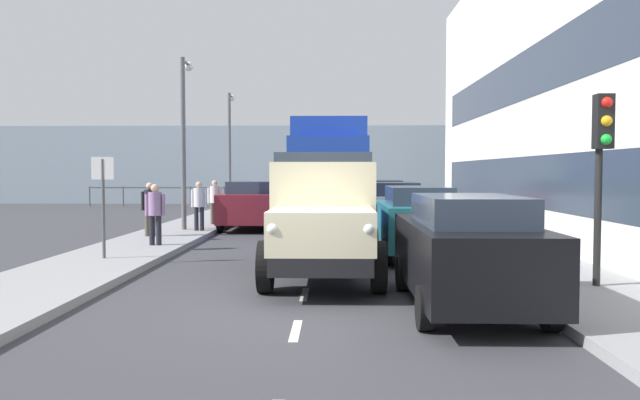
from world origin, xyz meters
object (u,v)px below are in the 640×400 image
object	(u,v)px
truck_vintage_cream	(323,219)
pedestrian_in_dark_coat	(150,205)
pedestrian_near_railing	(215,198)
lorry_cargo_blue	(329,172)
street_sign	(103,189)
car_maroon_oppositeside_0	(251,204)
car_white_kerbside_2	(394,207)
car_black_kerbside_near	(466,250)
car_red_kerbside_3	(383,200)
lamp_post_promenade	(184,126)
car_teal_kerbside_1	(417,221)
pedestrian_by_lamp	(155,209)
traffic_light_near	(602,148)
pedestrian_with_bag	(199,202)
lamp_post_far	(230,140)

from	to	relation	value
truck_vintage_cream	pedestrian_in_dark_coat	distance (m)	8.32
pedestrian_in_dark_coat	pedestrian_near_railing	xyz separation A→B (m)	(-1.12, -4.21, 0.01)
lorry_cargo_blue	pedestrian_in_dark_coat	bearing A→B (deg)	34.51
lorry_cargo_blue	street_sign	xyz separation A→B (m)	(4.94, 8.30, -0.39)
street_sign	pedestrian_in_dark_coat	bearing A→B (deg)	-85.50
car_maroon_oppositeside_0	car_white_kerbside_2	bearing A→B (deg)	161.85
car_black_kerbside_near	car_maroon_oppositeside_0	bearing A→B (deg)	-68.66
car_red_kerbside_3	lamp_post_promenade	xyz separation A→B (m)	(7.00, 4.71, 2.70)
car_teal_kerbside_1	car_maroon_oppositeside_0	world-z (taller)	same
car_maroon_oppositeside_0	pedestrian_near_railing	xyz separation A→B (m)	(1.38, -0.33, 0.19)
car_teal_kerbside_1	car_maroon_oppositeside_0	bearing A→B (deg)	-55.41
car_white_kerbside_2	street_sign	size ratio (longest dim) A/B	1.75
truck_vintage_cream	lamp_post_promenade	distance (m)	10.29
pedestrian_by_lamp	lamp_post_promenade	bearing A→B (deg)	-85.95
pedestrian_by_lamp	pedestrian_near_railing	xyz separation A→B (m)	(-0.31, -6.44, 0.00)
truck_vintage_cream	lamp_post_promenade	size ratio (longest dim) A/B	0.99
car_black_kerbside_near	pedestrian_near_railing	bearing A→B (deg)	-64.05
traffic_light_near	lorry_cargo_blue	bearing A→B (deg)	-68.07
pedestrian_with_bag	street_sign	distance (m)	6.48
truck_vintage_cream	lamp_post_far	distance (m)	20.18
lorry_cargo_blue	car_black_kerbside_near	xyz separation A→B (m)	(-2.18, 12.52, -1.18)
pedestrian_with_bag	traffic_light_near	world-z (taller)	traffic_light_near
lorry_cargo_blue	street_sign	size ratio (longest dim) A/B	3.65
pedestrian_with_bag	pedestrian_near_railing	world-z (taller)	pedestrian_near_railing
pedestrian_near_railing	lamp_post_far	size ratio (longest dim) A/B	0.27
truck_vintage_cream	car_white_kerbside_2	world-z (taller)	truck_vintage_cream
pedestrian_with_bag	car_black_kerbside_near	bearing A→B (deg)	121.06
traffic_light_near	pedestrian_in_dark_coat	bearing A→B (deg)	-38.28
pedestrian_by_lamp	lamp_post_promenade	world-z (taller)	lamp_post_promenade
pedestrian_in_dark_coat	car_red_kerbside_3	bearing A→B (deg)	-136.72
pedestrian_with_bag	street_sign	bearing A→B (deg)	83.65
car_maroon_oppositeside_0	lamp_post_promenade	xyz separation A→B (m)	(2.01, 1.55, 2.70)
car_black_kerbside_near	lamp_post_promenade	world-z (taller)	lamp_post_promenade
lorry_cargo_blue	lamp_post_promenade	bearing A→B (deg)	15.14
pedestrian_by_lamp	pedestrian_with_bag	distance (m)	3.99
lorry_cargo_blue	car_red_kerbside_3	world-z (taller)	lorry_cargo_blue
pedestrian_in_dark_coat	car_white_kerbside_2	bearing A→B (deg)	-163.25
pedestrian_with_bag	lamp_post_promenade	size ratio (longest dim) A/B	0.28
pedestrian_with_bag	pedestrian_near_railing	size ratio (longest dim) A/B	0.99
car_maroon_oppositeside_0	street_sign	size ratio (longest dim) A/B	1.79
pedestrian_near_railing	car_white_kerbside_2	bearing A→B (deg)	162.89
lamp_post_promenade	pedestrian_with_bag	bearing A→B (deg)	135.57
car_maroon_oppositeside_0	pedestrian_in_dark_coat	distance (m)	4.62
truck_vintage_cream	pedestrian_by_lamp	size ratio (longest dim) A/B	3.53
lamp_post_promenade	pedestrian_in_dark_coat	bearing A→B (deg)	78.32
car_black_kerbside_near	street_sign	bearing A→B (deg)	-30.66
car_teal_kerbside_1	pedestrian_by_lamp	xyz separation A→B (m)	(6.68, -1.12, 0.19)
pedestrian_by_lamp	lamp_post_promenade	size ratio (longest dim) A/B	0.28
lamp_post_promenade	pedestrian_near_railing	bearing A→B (deg)	-108.64
pedestrian_with_bag	pedestrian_near_railing	distance (m)	2.46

